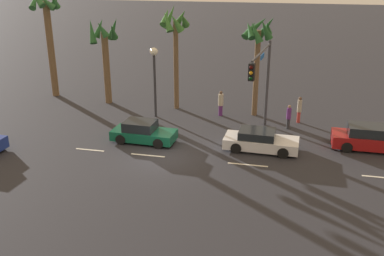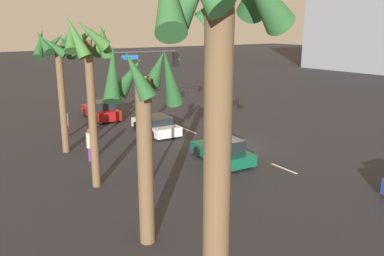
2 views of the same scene
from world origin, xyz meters
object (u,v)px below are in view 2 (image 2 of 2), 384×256
(palm_tree_2, at_px, (217,90))
(car_3, at_px, (156,125))
(pedestrian_2, at_px, (66,122))
(pedestrian_0, at_px, (90,144))
(palm_tree_1, at_px, (89,58))
(building_1, at_px, (378,18))
(car_1, at_px, (223,151))
(palm_tree_0, at_px, (57,57))
(car_2, at_px, (101,110))
(pedestrian_1, at_px, (91,124))
(palm_tree_3, at_px, (143,110))
(traffic_signal, at_px, (124,77))
(streetlamp, at_px, (148,108))

(palm_tree_2, bearing_deg, car_3, -24.00)
(pedestrian_2, bearing_deg, pedestrian_0, 177.02)
(palm_tree_1, relative_size, building_1, 0.41)
(car_1, bearing_deg, car_3, 2.19)
(car_1, height_order, palm_tree_0, palm_tree_0)
(car_2, relative_size, pedestrian_0, 2.38)
(pedestrian_2, xyz_separation_m, palm_tree_1, (-9.37, 1.30, 4.90))
(car_2, height_order, palm_tree_1, palm_tree_1)
(pedestrian_1, height_order, palm_tree_3, palm_tree_3)
(palm_tree_0, height_order, palm_tree_1, palm_tree_1)
(car_1, height_order, pedestrian_2, pedestrian_2)
(car_3, relative_size, pedestrian_0, 2.40)
(car_2, distance_m, car_3, 6.60)
(palm_tree_0, bearing_deg, building_1, -72.39)
(pedestrian_0, bearing_deg, palm_tree_0, 17.36)
(pedestrian_0, height_order, palm_tree_2, palm_tree_2)
(palm_tree_3, bearing_deg, pedestrian_2, -5.85)
(pedestrian_0, height_order, pedestrian_2, pedestrian_2)
(pedestrian_1, relative_size, palm_tree_3, 0.25)
(pedestrian_1, bearing_deg, building_1, -74.00)
(traffic_signal, height_order, pedestrian_2, traffic_signal)
(streetlamp, relative_size, palm_tree_1, 0.65)
(pedestrian_1, relative_size, building_1, 0.09)
(traffic_signal, xyz_separation_m, pedestrian_2, (2.51, 3.20, -3.06))
(palm_tree_0, relative_size, building_1, 0.38)
(streetlamp, bearing_deg, building_1, -65.50)
(traffic_signal, relative_size, palm_tree_2, 0.70)
(traffic_signal, distance_m, pedestrian_2, 5.09)
(car_3, xyz_separation_m, pedestrian_2, (2.29, 5.52, 0.43))
(palm_tree_3, bearing_deg, palm_tree_0, -2.32)
(palm_tree_0, relative_size, palm_tree_2, 0.83)
(car_2, distance_m, pedestrian_1, 5.41)
(palm_tree_0, bearing_deg, palm_tree_3, 177.68)
(pedestrian_0, relative_size, pedestrian_2, 0.99)
(car_3, relative_size, palm_tree_0, 0.62)
(car_2, xyz_separation_m, traffic_signal, (-6.62, 0.72, 3.39))
(palm_tree_0, xyz_separation_m, palm_tree_3, (-11.83, 0.48, -0.93))
(car_1, bearing_deg, traffic_signal, 20.17)
(pedestrian_0, distance_m, building_1, 61.16)
(car_3, bearing_deg, pedestrian_2, 67.45)
(traffic_signal, bearing_deg, car_1, -159.83)
(car_1, relative_size, traffic_signal, 0.66)
(pedestrian_0, distance_m, palm_tree_0, 5.28)
(car_3, xyz_separation_m, palm_tree_2, (-17.91, 7.98, 5.47))
(pedestrian_2, xyz_separation_m, palm_tree_3, (-15.01, 1.54, 3.65))
(car_3, distance_m, pedestrian_2, 5.99)
(pedestrian_0, relative_size, building_1, 0.10)
(pedestrian_2, relative_size, palm_tree_2, 0.21)
(palm_tree_2, bearing_deg, car_1, -37.89)
(palm_tree_2, bearing_deg, palm_tree_0, -4.69)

